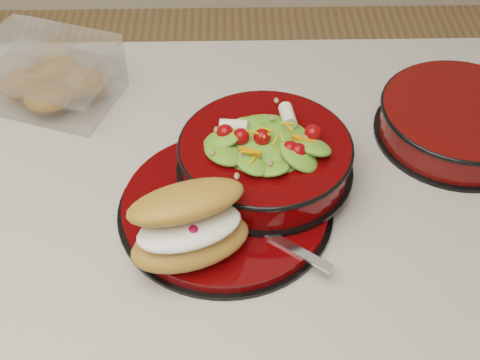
{
  "coord_description": "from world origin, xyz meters",
  "views": [
    {
      "loc": [
        0.12,
        -0.64,
        1.57
      ],
      "look_at": [
        0.13,
        -0.02,
        0.94
      ],
      "focal_mm": 50.0,
      "sensor_mm": 36.0,
      "label": 1
    }
  ],
  "objects_px": {
    "salad_bowl": "(265,151)",
    "pastry_box": "(50,75)",
    "croissant": "(190,225)",
    "fork": "(266,233)",
    "island_counter": "(169,358)",
    "extra_bowl": "(460,120)",
    "dinner_plate": "(226,207)"
  },
  "relations": [
    {
      "from": "island_counter",
      "to": "salad_bowl",
      "type": "distance_m",
      "value": 0.53
    },
    {
      "from": "salad_bowl",
      "to": "pastry_box",
      "type": "relative_size",
      "value": 1.06
    },
    {
      "from": "island_counter",
      "to": "extra_bowl",
      "type": "bearing_deg",
      "value": 13.52
    },
    {
      "from": "croissant",
      "to": "pastry_box",
      "type": "bearing_deg",
      "value": 105.12
    },
    {
      "from": "fork",
      "to": "croissant",
      "type": "bearing_deg",
      "value": 140.79
    },
    {
      "from": "croissant",
      "to": "salad_bowl",
      "type": "bearing_deg",
      "value": 35.04
    },
    {
      "from": "island_counter",
      "to": "salad_bowl",
      "type": "relative_size",
      "value": 5.08
    },
    {
      "from": "island_counter",
      "to": "salad_bowl",
      "type": "xyz_separation_m",
      "value": [
        0.17,
        0.02,
        0.5
      ]
    },
    {
      "from": "fork",
      "to": "pastry_box",
      "type": "height_order",
      "value": "pastry_box"
    },
    {
      "from": "island_counter",
      "to": "croissant",
      "type": "height_order",
      "value": "croissant"
    },
    {
      "from": "fork",
      "to": "extra_bowl",
      "type": "distance_m",
      "value": 0.36
    },
    {
      "from": "island_counter",
      "to": "salad_bowl",
      "type": "bearing_deg",
      "value": 6.53
    },
    {
      "from": "pastry_box",
      "to": "extra_bowl",
      "type": "height_order",
      "value": "pastry_box"
    },
    {
      "from": "salad_bowl",
      "to": "island_counter",
      "type": "bearing_deg",
      "value": -173.47
    },
    {
      "from": "extra_bowl",
      "to": "salad_bowl",
      "type": "bearing_deg",
      "value": -162.65
    },
    {
      "from": "croissant",
      "to": "pastry_box",
      "type": "height_order",
      "value": "croissant"
    },
    {
      "from": "dinner_plate",
      "to": "pastry_box",
      "type": "xyz_separation_m",
      "value": [
        -0.27,
        0.25,
        0.03
      ]
    },
    {
      "from": "fork",
      "to": "pastry_box",
      "type": "relative_size",
      "value": 0.67
    },
    {
      "from": "dinner_plate",
      "to": "extra_bowl",
      "type": "xyz_separation_m",
      "value": [
        0.35,
        0.15,
        0.02
      ]
    },
    {
      "from": "fork",
      "to": "pastry_box",
      "type": "bearing_deg",
      "value": 83.94
    },
    {
      "from": "extra_bowl",
      "to": "croissant",
      "type": "bearing_deg",
      "value": -149.66
    },
    {
      "from": "croissant",
      "to": "fork",
      "type": "distance_m",
      "value": 0.1
    },
    {
      "from": "salad_bowl",
      "to": "pastry_box",
      "type": "xyz_separation_m",
      "value": [
        -0.33,
        0.19,
        -0.01
      ]
    },
    {
      "from": "island_counter",
      "to": "fork",
      "type": "bearing_deg",
      "value": -30.5
    },
    {
      "from": "salad_bowl",
      "to": "fork",
      "type": "bearing_deg",
      "value": -91.96
    },
    {
      "from": "fork",
      "to": "pastry_box",
      "type": "xyz_separation_m",
      "value": [
        -0.32,
        0.31,
        0.02
      ]
    },
    {
      "from": "extra_bowl",
      "to": "island_counter",
      "type": "bearing_deg",
      "value": -166.48
    },
    {
      "from": "island_counter",
      "to": "pastry_box",
      "type": "height_order",
      "value": "pastry_box"
    },
    {
      "from": "extra_bowl",
      "to": "dinner_plate",
      "type": "bearing_deg",
      "value": -156.59
    },
    {
      "from": "island_counter",
      "to": "croissant",
      "type": "xyz_separation_m",
      "value": [
        0.07,
        -0.12,
        0.51
      ]
    },
    {
      "from": "croissant",
      "to": "fork",
      "type": "bearing_deg",
      "value": -6.6
    },
    {
      "from": "salad_bowl",
      "to": "croissant",
      "type": "relative_size",
      "value": 1.46
    }
  ]
}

